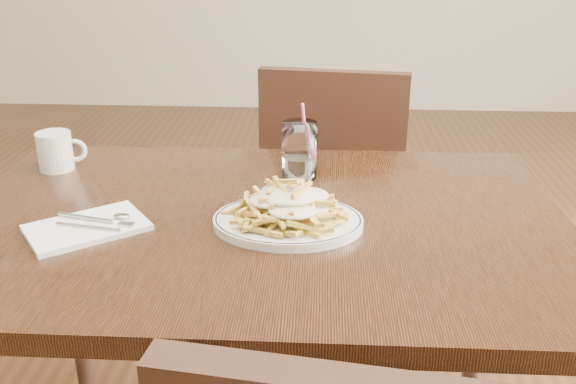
# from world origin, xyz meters

# --- Properties ---
(table) EXTENTS (1.20, 0.80, 0.75)m
(table) POSITION_xyz_m (0.00, 0.00, 0.67)
(table) COLOR black
(table) RESTS_ON ground
(chair_far) EXTENTS (0.47, 0.47, 0.90)m
(chair_far) POSITION_xyz_m (0.16, 0.72, 0.51)
(chair_far) COLOR black
(chair_far) RESTS_ON ground
(fries_plate) EXTENTS (0.33, 0.31, 0.02)m
(fries_plate) POSITION_xyz_m (0.06, -0.04, 0.76)
(fries_plate) COLOR white
(fries_plate) RESTS_ON table
(loaded_fries) EXTENTS (0.23, 0.19, 0.06)m
(loaded_fries) POSITION_xyz_m (0.06, -0.04, 0.80)
(loaded_fries) COLOR gold
(loaded_fries) RESTS_ON fries_plate
(napkin) EXTENTS (0.25, 0.23, 0.01)m
(napkin) POSITION_xyz_m (-0.31, -0.08, 0.76)
(napkin) COLOR white
(napkin) RESTS_ON table
(cutlery) EXTENTS (0.17, 0.08, 0.01)m
(cutlery) POSITION_xyz_m (-0.31, -0.07, 0.76)
(cutlery) COLOR silver
(cutlery) RESTS_ON napkin
(water_glass) EXTENTS (0.08, 0.08, 0.17)m
(water_glass) POSITION_xyz_m (0.07, 0.22, 0.80)
(water_glass) COLOR white
(water_glass) RESTS_ON table
(coffee_mug) EXTENTS (0.11, 0.08, 0.09)m
(coffee_mug) POSITION_xyz_m (-0.49, 0.23, 0.79)
(coffee_mug) COLOR white
(coffee_mug) RESTS_ON table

